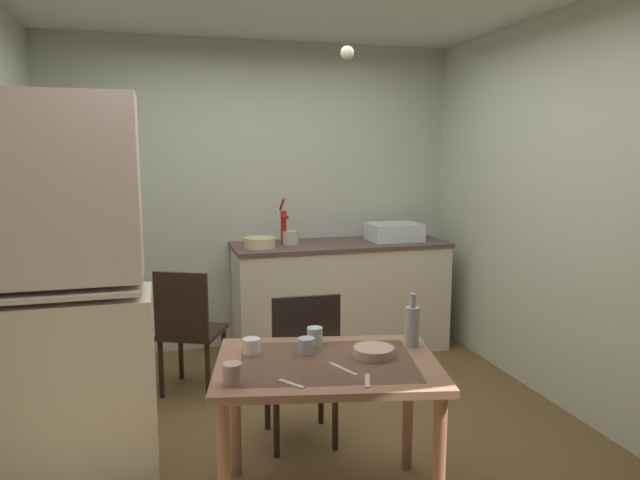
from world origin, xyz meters
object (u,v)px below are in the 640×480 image
(sink_basin, at_px, (394,232))
(glass_bottle, at_px, (412,325))
(hutch_cabinet, at_px, (65,309))
(hand_pump, at_px, (284,224))
(serving_bowl_wide, at_px, (374,352))
(chair_by_counter, at_px, (189,328))
(mixing_bowl_counter, at_px, (260,242))
(chair_far_side, at_px, (302,365))
(mug_tall, at_px, (232,373))
(dining_table, at_px, (327,382))

(sink_basin, relative_size, glass_bottle, 1.62)
(hutch_cabinet, relative_size, sink_basin, 4.51)
(hand_pump, bearing_deg, serving_bowl_wide, -90.61)
(hand_pump, relative_size, chair_by_counter, 0.43)
(serving_bowl_wide, bearing_deg, mixing_bowl_counter, 95.41)
(chair_far_side, bearing_deg, chair_by_counter, 122.89)
(chair_by_counter, xyz_separation_m, serving_bowl_wide, (0.80, -1.51, 0.27))
(mug_tall, bearing_deg, mixing_bowl_counter, 77.41)
(dining_table, height_order, mug_tall, mug_tall)
(sink_basin, bearing_deg, mixing_bowl_counter, -177.58)
(mixing_bowl_counter, height_order, dining_table, mixing_bowl_counter)
(mixing_bowl_counter, relative_size, serving_bowl_wide, 1.30)
(sink_basin, height_order, glass_bottle, sink_basin)
(serving_bowl_wide, bearing_deg, dining_table, -177.21)
(hutch_cabinet, bearing_deg, glass_bottle, -14.85)
(chair_far_side, bearing_deg, mixing_bowl_counter, 89.49)
(sink_basin, xyz_separation_m, glass_bottle, (-0.75, -2.04, -0.17))
(sink_basin, distance_m, mug_tall, 2.85)
(chair_by_counter, relative_size, serving_bowl_wide, 4.62)
(sink_basin, relative_size, hand_pump, 1.13)
(hutch_cabinet, relative_size, chair_far_side, 2.15)
(hutch_cabinet, bearing_deg, mug_tall, -42.69)
(mixing_bowl_counter, xyz_separation_m, dining_table, (-0.04, -2.09, -0.34))
(chair_far_side, xyz_separation_m, mug_tall, (-0.49, -0.74, 0.28))
(sink_basin, distance_m, serving_bowl_wide, 2.36)
(hutch_cabinet, distance_m, mixing_bowl_counter, 1.98)
(sink_basin, xyz_separation_m, serving_bowl_wide, (-0.99, -2.13, -0.26))
(hutch_cabinet, bearing_deg, mixing_bowl_counter, 51.32)
(hutch_cabinet, height_order, chair_by_counter, hutch_cabinet)
(hutch_cabinet, distance_m, chair_far_side, 1.30)
(dining_table, xyz_separation_m, glass_bottle, (0.47, 0.10, 0.21))
(chair_far_side, height_order, serving_bowl_wide, chair_far_side)
(dining_table, height_order, serving_bowl_wide, serving_bowl_wide)
(dining_table, bearing_deg, chair_far_side, 87.60)
(hand_pump, distance_m, dining_table, 2.25)
(hand_pump, bearing_deg, mug_tall, -107.15)
(mixing_bowl_counter, xyz_separation_m, glass_bottle, (0.43, -1.99, -0.13))
(chair_far_side, xyz_separation_m, serving_bowl_wide, (0.21, -0.59, 0.26))
(hutch_cabinet, height_order, hand_pump, hutch_cabinet)
(hutch_cabinet, xyz_separation_m, chair_by_counter, (0.63, 0.97, -0.45))
(dining_table, xyz_separation_m, chair_far_side, (0.03, 0.60, -0.14))
(mixing_bowl_counter, height_order, serving_bowl_wide, mixing_bowl_counter)
(sink_basin, bearing_deg, chair_by_counter, -160.74)
(hutch_cabinet, relative_size, dining_table, 1.70)
(mug_tall, distance_m, glass_bottle, 0.97)
(sink_basin, distance_m, mixing_bowl_counter, 1.19)
(hutch_cabinet, xyz_separation_m, mug_tall, (0.74, -0.68, -0.15))
(hutch_cabinet, distance_m, dining_table, 1.35)
(mixing_bowl_counter, bearing_deg, chair_far_side, -90.51)
(hutch_cabinet, height_order, glass_bottle, hutch_cabinet)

